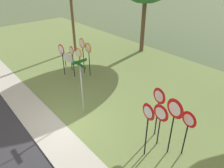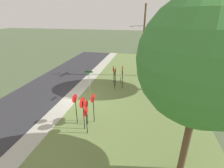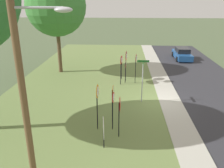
{
  "view_description": "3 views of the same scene",
  "coord_description": "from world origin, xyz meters",
  "px_view_note": "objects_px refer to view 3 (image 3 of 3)",
  "views": [
    {
      "loc": [
        7.8,
        -3.5,
        7.02
      ],
      "look_at": [
        0.73,
        2.58,
        1.7
      ],
      "focal_mm": 33.64,
      "sensor_mm": 36.0,
      "label": 1
    },
    {
      "loc": [
        14.16,
        6.72,
        8.19
      ],
      "look_at": [
        -0.93,
        3.42,
        1.61
      ],
      "focal_mm": 26.41,
      "sensor_mm": 36.0,
      "label": 2
    },
    {
      "loc": [
        -15.79,
        2.52,
        7.03
      ],
      "look_at": [
        -0.78,
        3.38,
        1.59
      ],
      "focal_mm": 37.88,
      "sensor_mm": 36.0,
      "label": 3
    }
  ],
  "objects_px": {
    "notice_board": "(104,129)",
    "parked_sedan_distant": "(182,54)",
    "stop_sign_far_left": "(97,96)",
    "utility_pole": "(22,62)",
    "stop_sign_near_right": "(120,109)",
    "street_name_post": "(143,78)",
    "yield_sign_near_left": "(126,59)",
    "yield_sign_far_left": "(121,63)",
    "yield_sign_center": "(122,62)",
    "oak_tree_right": "(56,6)",
    "stop_sign_far_right": "(113,96)",
    "stop_sign_far_center": "(113,103)",
    "yield_sign_near_right": "(136,62)",
    "yield_sign_far_right": "(126,66)",
    "stop_sign_near_left": "(97,98)"
  },
  "relations": [
    {
      "from": "yield_sign_center",
      "to": "utility_pole",
      "type": "distance_m",
      "value": 14.21
    },
    {
      "from": "stop_sign_near_left",
      "to": "oak_tree_right",
      "type": "xyz_separation_m",
      "value": [
        10.95,
        5.05,
        4.42
      ]
    },
    {
      "from": "yield_sign_far_left",
      "to": "stop_sign_near_right",
      "type": "bearing_deg",
      "value": -169.95
    },
    {
      "from": "yield_sign_far_left",
      "to": "street_name_post",
      "type": "height_order",
      "value": "street_name_post"
    },
    {
      "from": "street_name_post",
      "to": "parked_sedan_distant",
      "type": "xyz_separation_m",
      "value": [
        13.34,
        -5.75,
        -1.22
      ]
    },
    {
      "from": "yield_sign_far_left",
      "to": "utility_pole",
      "type": "relative_size",
      "value": 0.27
    },
    {
      "from": "stop_sign_near_right",
      "to": "yield_sign_center",
      "type": "distance_m",
      "value": 9.75
    },
    {
      "from": "stop_sign_far_center",
      "to": "stop_sign_far_right",
      "type": "relative_size",
      "value": 0.97
    },
    {
      "from": "yield_sign_far_left",
      "to": "street_name_post",
      "type": "relative_size",
      "value": 0.82
    },
    {
      "from": "stop_sign_far_left",
      "to": "yield_sign_center",
      "type": "relative_size",
      "value": 1.12
    },
    {
      "from": "notice_board",
      "to": "oak_tree_right",
      "type": "xyz_separation_m",
      "value": [
        12.35,
        5.49,
        5.52
      ]
    },
    {
      "from": "stop_sign_far_left",
      "to": "stop_sign_far_center",
      "type": "xyz_separation_m",
      "value": [
        -0.62,
        -0.93,
        -0.16
      ]
    },
    {
      "from": "yield_sign_center",
      "to": "oak_tree_right",
      "type": "xyz_separation_m",
      "value": [
        1.93,
        6.22,
        4.73
      ]
    },
    {
      "from": "stop_sign_far_left",
      "to": "utility_pole",
      "type": "xyz_separation_m",
      "value": [
        -5.04,
        1.83,
        3.25
      ]
    },
    {
      "from": "yield_sign_far_left",
      "to": "street_name_post",
      "type": "xyz_separation_m",
      "value": [
        -3.59,
        -1.56,
        -0.07
      ]
    },
    {
      "from": "stop_sign_near_left",
      "to": "yield_sign_center",
      "type": "bearing_deg",
      "value": -4.81
    },
    {
      "from": "street_name_post",
      "to": "notice_board",
      "type": "bearing_deg",
      "value": 156.42
    },
    {
      "from": "stop_sign_far_left",
      "to": "stop_sign_far_center",
      "type": "distance_m",
      "value": 1.12
    },
    {
      "from": "utility_pole",
      "to": "yield_sign_near_left",
      "type": "bearing_deg",
      "value": -14.91
    },
    {
      "from": "stop_sign_far_right",
      "to": "utility_pole",
      "type": "relative_size",
      "value": 0.25
    },
    {
      "from": "stop_sign_far_left",
      "to": "yield_sign_near_left",
      "type": "xyz_separation_m",
      "value": [
        7.96,
        -1.63,
        0.26
      ]
    },
    {
      "from": "street_name_post",
      "to": "yield_sign_far_right",
      "type": "bearing_deg",
      "value": 15.22
    },
    {
      "from": "yield_sign_center",
      "to": "notice_board",
      "type": "distance_m",
      "value": 10.48
    },
    {
      "from": "stop_sign_near_left",
      "to": "notice_board",
      "type": "distance_m",
      "value": 1.84
    },
    {
      "from": "notice_board",
      "to": "parked_sedan_distant",
      "type": "bearing_deg",
      "value": -29.9
    },
    {
      "from": "yield_sign_near_left",
      "to": "notice_board",
      "type": "relative_size",
      "value": 2.16
    },
    {
      "from": "stop_sign_near_left",
      "to": "street_name_post",
      "type": "relative_size",
      "value": 0.86
    },
    {
      "from": "notice_board",
      "to": "yield_sign_center",
      "type": "bearing_deg",
      "value": -10.73
    },
    {
      "from": "stop_sign_far_right",
      "to": "oak_tree_right",
      "type": "distance_m",
      "value": 12.6
    },
    {
      "from": "stop_sign_near_right",
      "to": "yield_sign_center",
      "type": "relative_size",
      "value": 1.05
    },
    {
      "from": "yield_sign_far_right",
      "to": "yield_sign_center",
      "type": "relative_size",
      "value": 0.97
    },
    {
      "from": "stop_sign_near_right",
      "to": "street_name_post",
      "type": "relative_size",
      "value": 0.75
    },
    {
      "from": "yield_sign_center",
      "to": "street_name_post",
      "type": "xyz_separation_m",
      "value": [
        -5.08,
        -1.52,
        0.2
      ]
    },
    {
      "from": "stop_sign_far_right",
      "to": "notice_board",
      "type": "relative_size",
      "value": 1.88
    },
    {
      "from": "stop_sign_far_left",
      "to": "parked_sedan_distant",
      "type": "distance_m",
      "value": 18.74
    },
    {
      "from": "yield_sign_near_right",
      "to": "yield_sign_center",
      "type": "height_order",
      "value": "yield_sign_near_right"
    },
    {
      "from": "yield_sign_near_left",
      "to": "stop_sign_near_right",
      "type": "bearing_deg",
      "value": -173.09
    },
    {
      "from": "stop_sign_far_left",
      "to": "yield_sign_near_right",
      "type": "relative_size",
      "value": 0.95
    },
    {
      "from": "stop_sign_near_right",
      "to": "oak_tree_right",
      "type": "distance_m",
      "value": 14.06
    },
    {
      "from": "yield_sign_near_left",
      "to": "yield_sign_far_right",
      "type": "bearing_deg",
      "value": -173.3
    },
    {
      "from": "yield_sign_center",
      "to": "oak_tree_right",
      "type": "bearing_deg",
      "value": 81.75
    },
    {
      "from": "stop_sign_near_right",
      "to": "yield_sign_near_left",
      "type": "bearing_deg",
      "value": -5.12
    },
    {
      "from": "street_name_post",
      "to": "yield_sign_near_left",
      "type": "bearing_deg",
      "value": 12.97
    },
    {
      "from": "stop_sign_near_right",
      "to": "yield_sign_near_left",
      "type": "distance_m",
      "value": 9.33
    },
    {
      "from": "yield_sign_near_right",
      "to": "yield_sign_far_left",
      "type": "relative_size",
      "value": 1.02
    },
    {
      "from": "stop_sign_far_center",
      "to": "yield_sign_near_right",
      "type": "relative_size",
      "value": 0.88
    },
    {
      "from": "notice_board",
      "to": "yield_sign_near_left",
      "type": "bearing_deg",
      "value": -13.08
    },
    {
      "from": "yield_sign_near_left",
      "to": "notice_board",
      "type": "xyz_separation_m",
      "value": [
        -9.98,
        1.11,
        -1.2
      ]
    },
    {
      "from": "stop_sign_near_right",
      "to": "utility_pole",
      "type": "height_order",
      "value": "utility_pole"
    },
    {
      "from": "yield_sign_far_left",
      "to": "oak_tree_right",
      "type": "height_order",
      "value": "oak_tree_right"
    }
  ]
}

